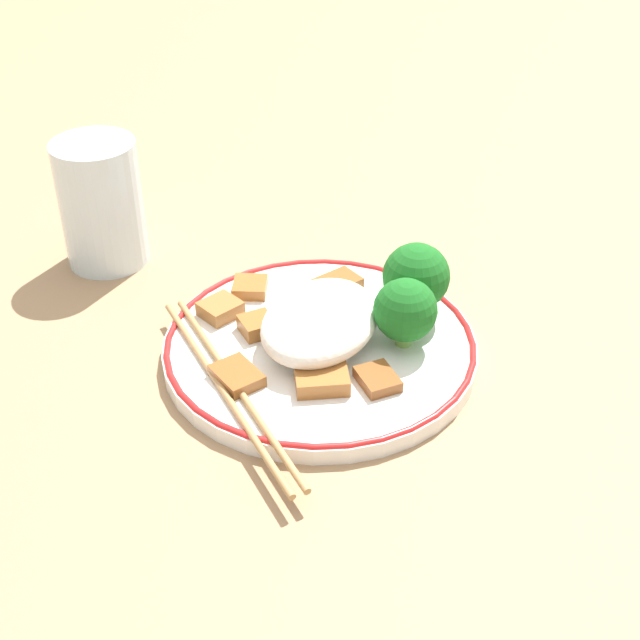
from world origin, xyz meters
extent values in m
plane|color=#9E7A56|center=(0.00, 0.00, 0.00)|extent=(3.00, 3.00, 0.00)
cylinder|color=white|center=(0.00, 0.00, 0.01)|extent=(0.24, 0.24, 0.01)
torus|color=red|center=(0.00, 0.00, 0.01)|extent=(0.23, 0.23, 0.01)
ellipsoid|color=white|center=(0.00, 0.00, 0.03)|extent=(0.11, 0.08, 0.04)
cylinder|color=#72AD4C|center=(-0.02, 0.06, 0.02)|extent=(0.01, 0.01, 0.01)
sphere|color=#19601E|center=(-0.02, 0.06, 0.04)|extent=(0.05, 0.05, 0.05)
cylinder|color=#72AD4C|center=(-0.06, 0.05, 0.02)|extent=(0.02, 0.02, 0.02)
sphere|color=#19601E|center=(-0.06, 0.05, 0.05)|extent=(0.05, 0.05, 0.05)
cube|color=#995B28|center=(0.05, 0.02, 0.02)|extent=(0.04, 0.05, 0.01)
cube|color=brown|center=(-0.07, -0.02, 0.02)|extent=(0.04, 0.04, 0.01)
cube|color=#995B28|center=(0.01, -0.05, 0.02)|extent=(0.03, 0.03, 0.01)
cube|color=#995B28|center=(-0.04, -0.08, 0.02)|extent=(0.04, 0.03, 0.01)
cube|color=#9E6633|center=(0.00, -0.09, 0.02)|extent=(0.04, 0.04, 0.01)
cube|color=brown|center=(0.07, -0.03, 0.02)|extent=(0.04, 0.04, 0.01)
cube|color=brown|center=(0.03, 0.06, 0.02)|extent=(0.04, 0.04, 0.01)
cylinder|color=#AD8451|center=(0.08, -0.04, 0.02)|extent=(0.15, 0.18, 0.01)
cylinder|color=#AD8451|center=(0.07, -0.03, 0.02)|extent=(0.15, 0.18, 0.01)
cylinder|color=silver|center=(-0.05, -0.23, 0.06)|extent=(0.07, 0.07, 0.11)
camera|label=1|loc=(0.49, 0.22, 0.41)|focal=50.00mm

